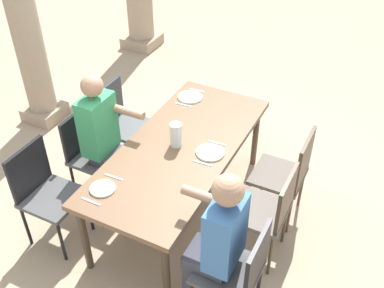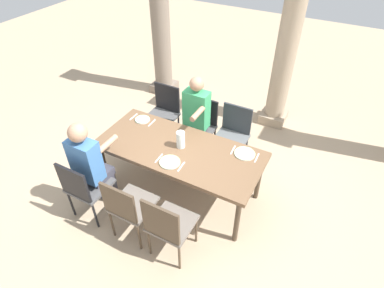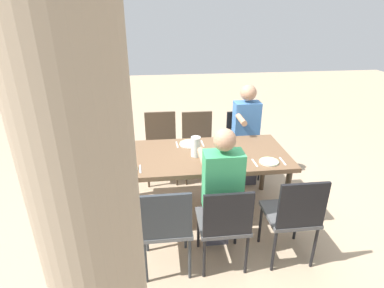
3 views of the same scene
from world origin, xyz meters
name	(u,v)px [view 3 (image 3 of 3)]	position (x,y,z in m)	size (l,w,h in m)	color
ground_plane	(195,211)	(0.00, 0.00, 0.00)	(16.00, 16.00, 0.00)	tan
dining_table	(195,159)	(0.00, 0.00, 0.69)	(2.03, 0.90, 0.75)	brown
chair_west_north	(294,214)	(-0.78, 0.87, 0.54)	(0.44, 0.44, 0.92)	#4F4F50
chair_west_south	(242,139)	(-0.78, -0.87, 0.51)	(0.44, 0.44, 0.89)	#4F4F50
chair_mid_north	(224,221)	(-0.15, 0.87, 0.51)	(0.44, 0.44, 0.87)	#4F4F50
chair_mid_south	(198,140)	(-0.15, -0.87, 0.53)	(0.44, 0.44, 0.91)	#6A6158
chair_east_north	(166,224)	(0.36, 0.87, 0.53)	(0.44, 0.44, 0.90)	#5B5E61
chair_east_south	(161,142)	(0.36, -0.87, 0.52)	(0.44, 0.44, 0.92)	#6A6158
diner_woman_green	(220,190)	(-0.15, 0.67, 0.70)	(0.35, 0.49, 1.32)	#3F3F4C
diner_man_white	(247,131)	(-0.78, -0.69, 0.71)	(0.35, 0.49, 1.32)	#3F3F4C
stone_column_centre	(99,277)	(0.61, 2.18, 1.37)	(0.42, 0.42, 2.79)	tan
plate_0	(269,162)	(-0.73, 0.28, 0.76)	(0.20, 0.20, 0.02)	white
fork_0	(283,161)	(-0.88, 0.28, 0.75)	(0.02, 0.17, 0.01)	silver
spoon_0	(255,163)	(-0.58, 0.28, 0.75)	(0.02, 0.17, 0.01)	silver
plate_1	(190,144)	(0.03, -0.27, 0.76)	(0.25, 0.25, 0.02)	white
fork_1	(203,143)	(-0.12, -0.27, 0.75)	(0.02, 0.17, 0.01)	silver
spoon_1	(177,145)	(0.18, -0.27, 0.75)	(0.02, 0.17, 0.01)	silver
plate_2	(125,169)	(0.73, 0.28, 0.76)	(0.25, 0.25, 0.02)	white
fork_2	(140,169)	(0.58, 0.28, 0.75)	(0.02, 0.17, 0.01)	silver
spoon_2	(109,171)	(0.88, 0.28, 0.75)	(0.02, 0.17, 0.01)	silver
water_pitcher	(196,148)	(0.00, 0.04, 0.85)	(0.10, 0.10, 0.22)	white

